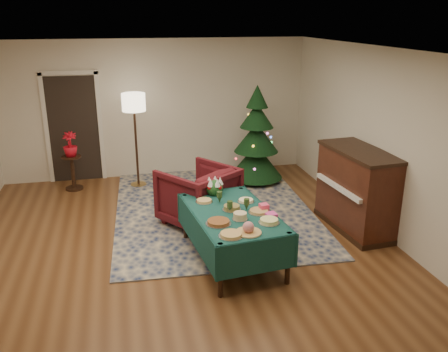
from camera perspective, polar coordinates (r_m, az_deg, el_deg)
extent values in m
plane|color=#593319|center=(6.68, -4.91, -9.11)|extent=(7.00, 7.00, 0.00)
plane|color=white|center=(5.92, -5.66, 14.65)|extent=(7.00, 7.00, 0.00)
plane|color=beige|center=(9.55, -8.13, 7.98)|extent=(6.00, 0.00, 6.00)
plane|color=beige|center=(3.05, 4.10, -16.93)|extent=(6.00, 0.00, 6.00)
plane|color=beige|center=(7.18, 19.25, 3.47)|extent=(0.00, 7.00, 7.00)
cube|color=black|center=(9.61, -17.60, 5.34)|extent=(0.92, 0.02, 2.04)
cube|color=silver|center=(9.65, -20.59, 5.26)|extent=(0.08, 0.04, 2.14)
cube|color=silver|center=(9.57, -14.64, 5.74)|extent=(0.08, 0.04, 2.14)
cube|color=silver|center=(9.43, -18.27, 11.71)|extent=(1.08, 0.04, 0.08)
cube|color=#14234C|center=(8.03, -1.35, -3.96)|extent=(3.40, 4.35, 0.02)
cylinder|color=black|center=(5.54, -0.44, -11.30)|extent=(0.06, 0.06, 0.69)
cylinder|color=black|center=(6.91, -4.68, -4.96)|extent=(0.06, 0.06, 0.69)
cylinder|color=black|center=(5.84, 7.71, -9.81)|extent=(0.06, 0.06, 0.69)
cylinder|color=black|center=(7.15, 2.03, -4.06)|extent=(0.06, 0.06, 0.69)
cube|color=#113C3E|center=(6.19, 0.98, -4.52)|extent=(1.19, 1.84, 0.04)
cube|color=#113C3E|center=(7.02, -1.43, -3.35)|extent=(1.03, 0.14, 0.43)
cube|color=#113C3E|center=(5.56, 4.04, -9.72)|extent=(1.03, 0.14, 0.43)
cube|color=#113C3E|center=(6.44, 5.12, -5.54)|extent=(0.22, 1.76, 0.43)
cube|color=#113C3E|center=(6.14, -3.41, -6.80)|extent=(0.22, 1.76, 0.43)
cylinder|color=silver|center=(5.54, 0.85, -7.21)|extent=(0.29, 0.29, 0.01)
cylinder|color=tan|center=(5.53, 0.85, -7.01)|extent=(0.25, 0.25, 0.03)
cylinder|color=silver|center=(5.62, 2.94, -6.85)|extent=(0.32, 0.32, 0.01)
sphere|color=#CC727A|center=(5.58, 2.95, -6.17)|extent=(0.14, 0.14, 0.14)
cylinder|color=silver|center=(5.90, 5.43, -5.61)|extent=(0.26, 0.26, 0.01)
cylinder|color=#D8D172|center=(5.88, 5.44, -5.36)|extent=(0.22, 0.22, 0.05)
cylinder|color=silver|center=(5.85, -0.67, -5.74)|extent=(0.32, 0.32, 0.01)
cylinder|color=brown|center=(5.84, -0.67, -5.53)|extent=(0.27, 0.27, 0.04)
cylinder|color=silver|center=(5.97, 1.94, -5.21)|extent=(0.20, 0.20, 0.01)
cylinder|color=tan|center=(5.95, 1.95, -4.80)|extent=(0.17, 0.17, 0.08)
cylinder|color=silver|center=(6.18, 4.22, -4.37)|extent=(0.28, 0.28, 0.01)
cylinder|color=#B2844C|center=(6.18, 4.22, -4.20)|extent=(0.24, 0.24, 0.03)
cylinder|color=silver|center=(6.25, 0.94, -4.06)|extent=(0.25, 0.25, 0.01)
cylinder|color=maroon|center=(6.24, 0.94, -3.78)|extent=(0.21, 0.21, 0.05)
cylinder|color=silver|center=(6.52, 2.65, -3.08)|extent=(0.23, 0.23, 0.01)
cylinder|color=#F2EACC|center=(6.51, 2.65, -2.93)|extent=(0.20, 0.20, 0.03)
cylinder|color=silver|center=(6.51, -2.40, -3.12)|extent=(0.24, 0.24, 0.01)
cylinder|color=tan|center=(6.50, -2.40, -2.96)|extent=(0.20, 0.20, 0.03)
cone|color=#2D471E|center=(6.47, -0.54, -2.88)|extent=(0.06, 0.06, 0.08)
cylinder|color=#2D471E|center=(6.44, -0.54, -2.24)|extent=(0.07, 0.07, 0.08)
cone|color=#2D471E|center=(6.24, 2.73, -3.78)|extent=(0.06, 0.06, 0.08)
cylinder|color=#2D471E|center=(6.21, 2.74, -3.12)|extent=(0.07, 0.07, 0.08)
cone|color=#2D471E|center=(6.15, 0.71, -4.08)|extent=(0.06, 0.06, 0.08)
cylinder|color=#2D471E|center=(6.12, 0.72, -3.41)|extent=(0.07, 0.07, 0.08)
cube|color=#EB419B|center=(6.10, 5.67, -4.63)|extent=(0.15, 0.15, 0.04)
cube|color=#F2436B|center=(6.24, 4.83, -3.78)|extent=(0.12, 0.12, 0.09)
sphere|color=#1E4C1E|center=(6.75, -1.15, -1.49)|extent=(0.24, 0.24, 0.24)
cone|color=white|center=(6.73, -0.47, -0.56)|extent=(0.09, 0.09, 0.11)
cone|color=white|center=(6.79, -1.08, -0.38)|extent=(0.09, 0.09, 0.11)
cone|color=white|center=(6.74, -1.79, -0.52)|extent=(0.09, 0.09, 0.11)
cone|color=white|center=(6.65, -1.63, -0.79)|extent=(0.09, 0.09, 0.11)
cone|color=white|center=(6.64, -0.80, -0.82)|extent=(0.09, 0.09, 0.11)
sphere|color=#B20C0F|center=(6.81, -0.56, -0.98)|extent=(0.06, 0.06, 0.06)
sphere|color=#B20C0F|center=(6.80, -1.76, -1.00)|extent=(0.06, 0.06, 0.06)
sphere|color=#B20C0F|center=(6.67, -1.75, -1.42)|extent=(0.06, 0.06, 0.06)
sphere|color=#B20C0F|center=(6.67, -0.53, -1.40)|extent=(0.06, 0.06, 0.06)
imported|color=#4D1016|center=(7.34, -3.12, -2.05)|extent=(1.34, 1.33, 1.02)
cylinder|color=#A57F3F|center=(9.28, -10.23, -1.00)|extent=(0.30, 0.30, 0.03)
cylinder|color=black|center=(9.05, -10.51, 3.70)|extent=(0.04, 0.04, 1.61)
cylinder|color=#FFEABF|center=(8.88, -10.83, 8.72)|extent=(0.43, 0.43, 0.32)
cylinder|color=black|center=(9.37, -17.53, -1.40)|extent=(0.33, 0.33, 0.04)
cylinder|color=black|center=(9.28, -17.71, 0.33)|extent=(0.07, 0.07, 0.60)
cylinder|color=black|center=(9.19, -17.91, 2.20)|extent=(0.36, 0.36, 0.03)
imported|color=red|center=(9.15, -18.00, 3.04)|extent=(0.25, 0.45, 0.25)
cylinder|color=black|center=(9.36, 3.80, -0.18)|extent=(0.11, 0.11, 0.15)
cone|color=black|center=(9.25, 3.85, 1.86)|extent=(1.17, 1.17, 0.66)
cone|color=black|center=(9.12, 3.92, 4.70)|extent=(0.95, 0.95, 0.57)
cone|color=black|center=(9.03, 3.98, 7.31)|extent=(0.72, 0.72, 0.47)
cone|color=black|center=(8.96, 4.03, 9.56)|extent=(0.47, 0.47, 0.42)
cube|color=black|center=(7.61, 15.33, -5.76)|extent=(0.74, 1.47, 0.08)
cube|color=#35170D|center=(7.40, 15.72, -1.65)|extent=(0.71, 1.45, 1.16)
cube|color=black|center=(7.21, 16.14, 2.84)|extent=(0.76, 1.49, 0.05)
cube|color=white|center=(7.21, 13.76, -1.32)|extent=(0.22, 1.21, 0.06)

